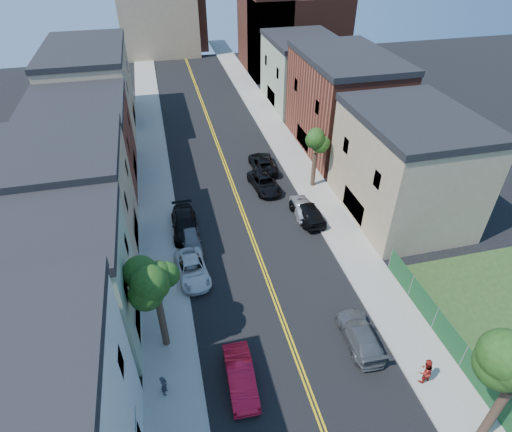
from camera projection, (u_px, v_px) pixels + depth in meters
sidewalk_left at (151, 157)px, 47.38m from camera, size 3.20×100.00×0.15m
sidewalk_right at (284, 142)px, 50.38m from camera, size 3.20×100.00×0.15m
curb_left at (167, 155)px, 47.71m from camera, size 0.30×100.00×0.15m
curb_right at (270, 144)px, 50.05m from camera, size 0.30×100.00×0.15m
bldg_left_palegrn at (53, 293)px, 24.98m from camera, size 9.00×8.00×8.50m
bldg_left_tan_near at (69, 206)px, 31.87m from camera, size 9.00×10.00×9.00m
bldg_left_brick at (83, 148)px, 40.76m from camera, size 9.00×12.00×8.00m
bldg_left_tan_far at (92, 91)px, 51.25m from camera, size 9.00×16.00×9.50m
bldg_right_tan at (405, 169)px, 36.41m from camera, size 9.00×12.00×9.00m
bldg_right_brick at (342, 105)px, 47.05m from camera, size 9.00×14.00×10.00m
bldg_right_palegrn at (302, 73)px, 58.44m from camera, size 9.00×12.00×8.50m
church at (287, 26)px, 68.88m from camera, size 16.20×14.20×22.60m
backdrop_left at (159, 21)px, 77.42m from camera, size 14.00×8.00×12.00m
backdrop_center at (179, 22)px, 81.90m from camera, size 10.00×8.00×10.00m
fence_right at (448, 337)px, 26.24m from camera, size 0.04×15.00×1.90m
tree_left_mid at (152, 271)px, 23.20m from camera, size 5.20×5.20×9.29m
tree_right_far at (317, 134)px, 39.20m from camera, size 4.40×4.40×8.03m
red_sedan at (241, 376)px, 24.41m from camera, size 1.70×4.53×1.48m
white_pickup at (192, 269)px, 31.77m from camera, size 2.61×5.01×1.35m
grey_car_left at (191, 240)px, 34.57m from camera, size 1.67×3.99×1.35m
black_car_left at (185, 224)px, 36.21m from camera, size 2.26×5.35×1.54m
grey_car_right at (360, 335)px, 26.86m from camera, size 2.18×4.86×1.38m
black_car_right at (307, 211)px, 37.61m from camera, size 2.38×5.06×1.67m
silver_car_right at (302, 207)px, 38.36m from camera, size 1.72×4.19×1.35m
dark_car_right_far at (263, 163)px, 44.91m from camera, size 2.64×5.40×1.48m
black_suv_lane at (264, 183)px, 41.76m from camera, size 2.86×5.19×1.38m
pedestrian_left at (164, 385)px, 23.77m from camera, size 0.48×0.62×1.53m
pedestrian_right at (425, 371)px, 24.32m from camera, size 1.01×0.84×1.88m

